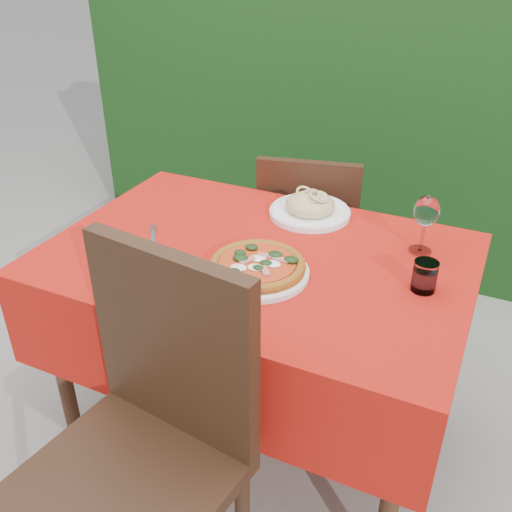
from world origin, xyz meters
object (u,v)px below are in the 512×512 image
at_px(water_glass, 424,277).
at_px(wine_glass, 426,213).
at_px(pizza_plate, 257,267).
at_px(chair_near, 148,431).
at_px(pasta_plate, 310,208).
at_px(fork, 153,240).
at_px(chair_far, 309,238).

height_order(water_glass, wine_glass, wine_glass).
distance_m(pizza_plate, water_glass, 0.45).
relative_size(chair_near, pasta_plate, 3.67).
xyz_separation_m(water_glass, fork, (-0.82, -0.08, -0.04)).
relative_size(chair_near, chair_far, 1.17).
relative_size(chair_near, pizza_plate, 3.19).
bearing_deg(pizza_plate, chair_near, -96.47).
bearing_deg(pasta_plate, chair_near, -93.38).
bearing_deg(chair_far, fork, 55.07).
distance_m(pasta_plate, fork, 0.54).
height_order(chair_near, wine_glass, chair_near).
xyz_separation_m(water_glass, wine_glass, (-0.05, 0.21, 0.09)).
xyz_separation_m(pasta_plate, fork, (-0.38, -0.38, -0.02)).
height_order(pizza_plate, pasta_plate, pasta_plate).
distance_m(pizza_plate, fork, 0.38).
distance_m(water_glass, wine_glass, 0.23).
bearing_deg(water_glass, pasta_plate, 145.69).
bearing_deg(pasta_plate, chair_far, 109.06).
distance_m(chair_far, wine_glass, 0.73).
bearing_deg(chair_far, pasta_plate, 96.54).
bearing_deg(fork, chair_far, 34.41).
relative_size(pizza_plate, wine_glass, 1.72).
height_order(pasta_plate, water_glass, water_glass).
relative_size(pasta_plate, wine_glass, 1.50).
height_order(chair_near, pizza_plate, chair_near).
bearing_deg(wine_glass, pasta_plate, 166.80).
xyz_separation_m(chair_near, pizza_plate, (0.06, 0.49, 0.20)).
height_order(chair_near, water_glass, chair_near).
xyz_separation_m(pizza_plate, water_glass, (0.44, 0.12, 0.01)).
distance_m(pizza_plate, pasta_plate, 0.42).
bearing_deg(chair_far, pizza_plate, 85.63).
xyz_separation_m(pizza_plate, fork, (-0.38, 0.04, -0.02)).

